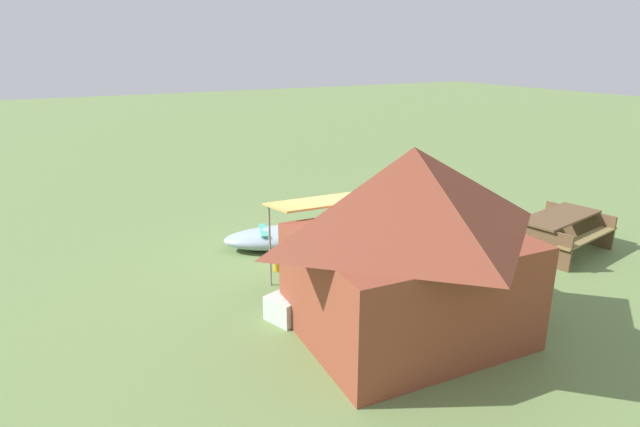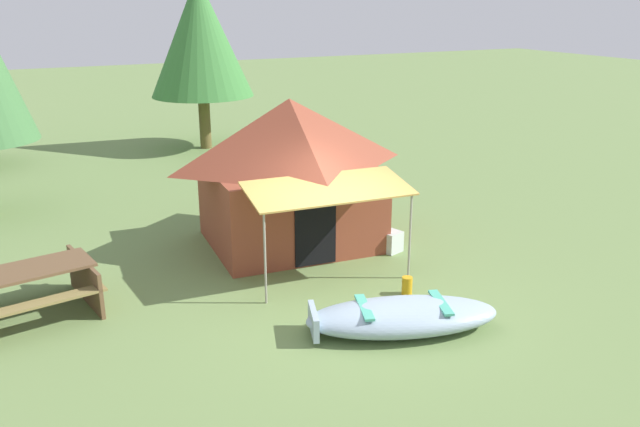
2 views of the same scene
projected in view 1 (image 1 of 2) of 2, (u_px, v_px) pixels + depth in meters
The scene contains 6 objects.
ground_plane at pixel (330, 269), 10.04m from camera, with size 80.00×80.00×0.00m, color olive.
beached_rowboat at pixel (291, 237), 11.05m from camera, with size 2.94×1.84×0.45m.
canvas_cabin_tent at pixel (409, 241), 7.41m from camera, with size 3.40×3.97×2.78m.
picnic_table at pixel (558, 228), 10.82m from camera, with size 2.23×1.84×0.75m.
cooler_box at pixel (283, 310), 8.08m from camera, with size 0.53×0.36×0.39m, color silver.
fuel_can at pixel (278, 263), 9.92m from camera, with size 0.17×0.17×0.29m, color gold.
Camera 1 is at (4.63, 8.00, 4.07)m, focal length 29.58 mm.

